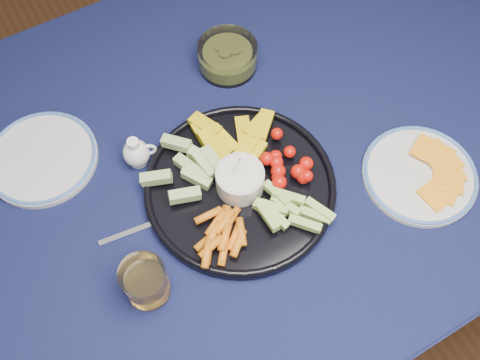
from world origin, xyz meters
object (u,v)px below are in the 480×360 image
dining_table (222,171)px  crudite_platter (239,185)px  creamer_pitcher (137,153)px  side_plate_extra (42,158)px  juice_tumbler (146,283)px  pickle_bowl (228,57)px  cheese_plate (420,174)px

dining_table → crudite_platter: size_ratio=4.36×
creamer_pitcher → crudite_platter: bearing=-48.1°
crudite_platter → creamer_pitcher: (-0.14, 0.16, 0.01)m
side_plate_extra → crudite_platter: bearing=-39.8°
crudite_platter → juice_tumbler: (-0.24, -0.10, 0.02)m
creamer_pitcher → pickle_bowl: bearing=24.7°
creamer_pitcher → juice_tumbler: (-0.10, -0.26, 0.01)m
creamer_pitcher → juice_tumbler: juice_tumbler is taller
crudite_platter → pickle_bowl: bearing=64.4°
pickle_bowl → cheese_plate: 0.49m
pickle_bowl → dining_table: bearing=-122.9°
creamer_pitcher → juice_tumbler: size_ratio=0.79×
pickle_bowl → cheese_plate: pickle_bowl is taller
juice_tumbler → pickle_bowl: bearing=45.3°
dining_table → cheese_plate: (0.32, -0.26, 0.10)m
dining_table → creamer_pitcher: 0.21m
side_plate_extra → pickle_bowl: bearing=3.6°
crudite_platter → cheese_plate: size_ratio=1.65×
dining_table → crudite_platter: bearing=-98.5°
juice_tumbler → creamer_pitcher: bearing=68.9°
dining_table → side_plate_extra: (-0.33, 0.16, 0.10)m
crudite_platter → juice_tumbler: size_ratio=3.99×
pickle_bowl → juice_tumbler: (-0.38, -0.39, 0.01)m
pickle_bowl → cheese_plate: (0.19, -0.45, -0.02)m
dining_table → pickle_bowl: (0.13, 0.19, 0.12)m
crudite_platter → creamer_pitcher: 0.22m
creamer_pitcher → cheese_plate: creamer_pitcher is taller
dining_table → creamer_pitcher: size_ratio=22.02×
dining_table → side_plate_extra: side_plate_extra is taller
cheese_plate → side_plate_extra: size_ratio=1.02×
crudite_platter → side_plate_extra: bearing=140.2°
crudite_platter → pickle_bowl: size_ratio=2.85×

